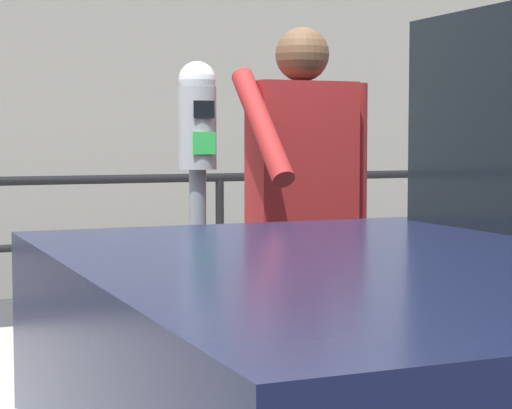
% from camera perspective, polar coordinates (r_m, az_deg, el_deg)
% --- Properties ---
extents(sidewalk_curb, '(36.00, 3.19, 0.12)m').
position_cam_1_polar(sidewalk_curb, '(5.12, -7.85, -10.97)').
color(sidewalk_curb, '#ADA8A0').
rests_on(sidewalk_curb, ground).
extents(parking_meter, '(0.16, 0.17, 1.57)m').
position_cam_1_polar(parking_meter, '(3.84, -3.52, 1.70)').
color(parking_meter, slate).
rests_on(parking_meter, sidewalk_curb).
extents(pedestrian_at_meter, '(0.63, 0.56, 1.74)m').
position_cam_1_polar(pedestrian_at_meter, '(4.07, 2.83, 0.32)').
color(pedestrian_at_meter, black).
rests_on(pedestrian_at_meter, sidewalk_curb).
extents(background_railing, '(24.06, 0.06, 1.01)m').
position_cam_1_polar(background_railing, '(6.43, -11.36, -0.79)').
color(background_railing, black).
rests_on(background_railing, sidewalk_curb).
extents(backdrop_wall, '(32.00, 0.50, 3.31)m').
position_cam_1_polar(backdrop_wall, '(8.58, -14.37, 5.75)').
color(backdrop_wall, gray).
rests_on(backdrop_wall, ground).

